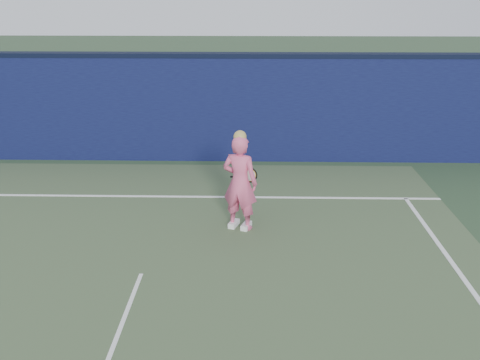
{
  "coord_description": "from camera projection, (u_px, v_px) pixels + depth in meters",
  "views": [
    {
      "loc": [
        1.63,
        -5.58,
        4.06
      ],
      "look_at": [
        1.45,
        2.63,
        0.91
      ],
      "focal_mm": 38.0,
      "sensor_mm": 36.0,
      "label": 1
    }
  ],
  "objects": [
    {
      "name": "ground",
      "position": [
        126.0,
        315.0,
        6.7
      ],
      "size": [
        80.0,
        80.0,
        0.0
      ],
      "primitive_type": "plane",
      "color": "#263C25",
      "rests_on": "ground"
    },
    {
      "name": "player",
      "position": [
        240.0,
        182.0,
        8.81
      ],
      "size": [
        0.73,
        0.6,
        1.8
      ],
      "rotation": [
        0.0,
        0.0,
        2.79
      ],
      "color": "#E45884",
      "rests_on": "ground"
    },
    {
      "name": "court_lines",
      "position": [
        120.0,
        330.0,
        6.39
      ],
      "size": [
        11.0,
        12.04,
        0.01
      ],
      "color": "white",
      "rests_on": "court_surface"
    },
    {
      "name": "wall_cap",
      "position": [
        182.0,
        55.0,
        11.86
      ],
      "size": [
        24.0,
        0.42,
        0.1
      ],
      "primitive_type": "cube",
      "color": "black",
      "rests_on": "backstop_wall"
    },
    {
      "name": "racket",
      "position": [
        248.0,
        175.0,
        9.19
      ],
      "size": [
        0.51,
        0.25,
        0.29
      ],
      "rotation": [
        0.0,
        0.0,
        -0.52
      ],
      "color": "black",
      "rests_on": "ground"
    },
    {
      "name": "backstop_wall",
      "position": [
        184.0,
        110.0,
        12.32
      ],
      "size": [
        24.0,
        0.4,
        2.5
      ],
      "primitive_type": "cube",
      "color": "#0C0F36",
      "rests_on": "ground"
    }
  ]
}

